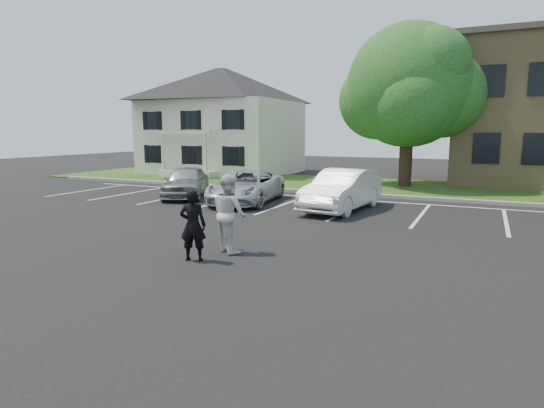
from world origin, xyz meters
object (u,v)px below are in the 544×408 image
object	(u,v)px
man_white_shirt	(229,213)
car_silver_minivan	(246,187)
car_silver_west	(186,182)
man_black_suit	(193,225)
tree	(411,89)
car_white_sedan	(342,190)
house	(222,121)

from	to	relation	value
man_white_shirt	car_silver_minivan	xyz separation A→B (m)	(-3.48, 7.34, -0.31)
man_white_shirt	car_silver_west	size ratio (longest dim) A/B	0.47
man_black_suit	tree	bearing A→B (deg)	-118.54
man_black_suit	car_silver_minivan	distance (m)	8.99
car_silver_west	car_silver_minivan	xyz separation A→B (m)	(3.37, -0.28, -0.04)
tree	car_white_sedan	world-z (taller)	tree
tree	man_black_suit	bearing A→B (deg)	-97.57
tree	car_silver_minivan	world-z (taller)	tree
tree	man_white_shirt	bearing A→B (deg)	-96.80
house	car_silver_west	world-z (taller)	house
car_silver_minivan	car_white_sedan	distance (m)	4.30
car_white_sedan	man_black_suit	bearing A→B (deg)	-91.95
man_white_shirt	car_silver_west	xyz separation A→B (m)	(-6.86, 7.63, -0.27)
man_black_suit	car_silver_minivan	bearing A→B (deg)	-90.66
man_black_suit	car_silver_minivan	size ratio (longest dim) A/B	0.34
man_black_suit	car_white_sedan	xyz separation A→B (m)	(1.18, 8.40, -0.06)
house	man_black_suit	world-z (taller)	house
man_white_shirt	car_silver_minivan	bearing A→B (deg)	-33.37
house	car_white_sedan	xyz separation A→B (m)	(12.80, -12.08, -3.03)
car_silver_minivan	car_white_sedan	xyz separation A→B (m)	(4.30, -0.03, 0.10)
car_white_sedan	car_silver_west	bearing A→B (deg)	-176.35
tree	car_silver_west	distance (m)	13.02
man_black_suit	man_white_shirt	bearing A→B (deg)	-129.51
man_white_shirt	car_silver_minivan	distance (m)	8.13
man_black_suit	car_white_sedan	bearing A→B (deg)	-118.95
house	car_white_sedan	size ratio (longest dim) A/B	2.13
house	car_silver_minivan	distance (m)	15.08
man_white_shirt	car_silver_west	world-z (taller)	man_white_shirt
car_silver_west	man_black_suit	bearing A→B (deg)	-78.01
man_white_shirt	car_silver_minivan	size ratio (longest dim) A/B	0.40
man_white_shirt	man_black_suit	bearing A→B (deg)	102.70
house	man_white_shirt	xyz separation A→B (m)	(11.99, -19.39, -2.83)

